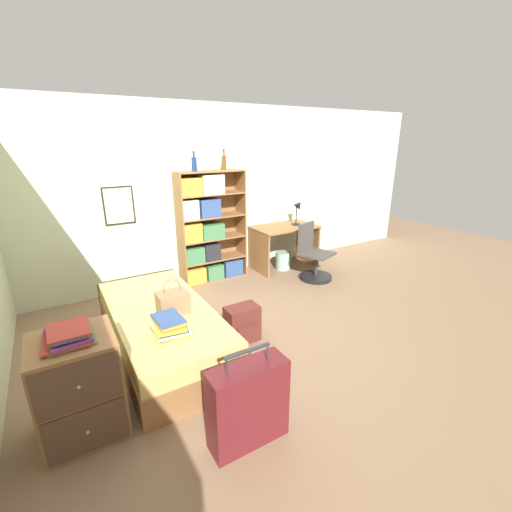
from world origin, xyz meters
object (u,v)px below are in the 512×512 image
(desk_chair, at_px, (314,262))
(bed, at_px, (162,328))
(desk_lamp, at_px, (298,208))
(dresser, at_px, (79,387))
(bookcase, at_px, (206,231))
(backpack, at_px, (242,324))
(book_stack_on_bed, at_px, (170,325))
(waste_bin, at_px, (283,261))
(magazine_pile_on_dresser, at_px, (68,335))
(suitcase, at_px, (248,404))
(bottle_green, at_px, (194,164))
(handbag, at_px, (173,302))
(bottle_brown, at_px, (224,162))
(desk, at_px, (284,239))

(desk_chair, bearing_deg, bed, -165.50)
(desk_lamp, bearing_deg, dresser, -149.85)
(bookcase, relative_size, backpack, 4.18)
(desk_lamp, bearing_deg, bed, -154.54)
(book_stack_on_bed, distance_m, dresser, 0.81)
(desk_lamp, bearing_deg, waste_bin, -169.88)
(bookcase, xyz_separation_m, desk_lamp, (1.61, -0.16, 0.21))
(book_stack_on_bed, relative_size, magazine_pile_on_dresser, 1.05)
(bed, relative_size, book_stack_on_bed, 5.15)
(book_stack_on_bed, height_order, suitcase, suitcase)
(waste_bin, bearing_deg, bottle_green, 172.26)
(desk_chair, xyz_separation_m, backpack, (-1.82, -0.97, -0.07))
(dresser, bearing_deg, magazine_pile_on_dresser, 129.27)
(book_stack_on_bed, xyz_separation_m, dresser, (-0.76, -0.25, -0.15))
(bookcase, xyz_separation_m, bottle_green, (-0.14, -0.02, 0.98))
(desk_chair, bearing_deg, waste_bin, 106.16)
(magazine_pile_on_dresser, distance_m, bottle_green, 3.03)
(handbag, distance_m, bottle_brown, 2.48)
(handbag, relative_size, waste_bin, 1.20)
(bed, xyz_separation_m, handbag, (0.09, -0.19, 0.36))
(bed, xyz_separation_m, backpack, (0.79, -0.30, -0.04))
(bottle_green, xyz_separation_m, desk_lamp, (1.75, -0.13, -0.77))
(suitcase, relative_size, desk, 0.73)
(bed, xyz_separation_m, dresser, (-0.81, -0.76, 0.16))
(bottle_green, height_order, desk_lamp, bottle_green)
(bookcase, bearing_deg, bottle_brown, -0.58)
(desk, bearing_deg, waste_bin, -137.32)
(desk_lamp, height_order, waste_bin, desk_lamp)
(bed, xyz_separation_m, bottle_brown, (1.49, 1.47, 1.54))
(bookcase, relative_size, bottle_green, 6.11)
(bookcase, relative_size, bottle_brown, 5.71)
(magazine_pile_on_dresser, bearing_deg, bed, 42.84)
(magazine_pile_on_dresser, distance_m, backpack, 1.78)
(bottle_brown, distance_m, desk, 1.64)
(bed, height_order, waste_bin, bed)
(suitcase, relative_size, magazine_pile_on_dresser, 2.03)
(magazine_pile_on_dresser, xyz_separation_m, bookcase, (1.98, 2.23, -0.03))
(dresser, relative_size, bottle_green, 2.87)
(magazine_pile_on_dresser, xyz_separation_m, bottle_green, (1.84, 2.21, 0.95))
(desk, bearing_deg, bed, -152.16)
(bed, height_order, desk_lamp, desk_lamp)
(bookcase, bearing_deg, magazine_pile_on_dresser, -131.57)
(bed, relative_size, bookcase, 1.22)
(book_stack_on_bed, relative_size, dresser, 0.50)
(suitcase, xyz_separation_m, bookcase, (0.98, 2.95, 0.47))
(bed, distance_m, desk, 2.85)
(handbag, relative_size, magazine_pile_on_dresser, 0.95)
(suitcase, distance_m, dresser, 1.23)
(bottle_brown, distance_m, backpack, 2.48)
(handbag, bearing_deg, dresser, -147.54)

